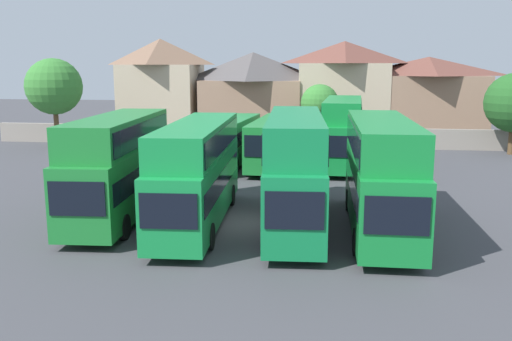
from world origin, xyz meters
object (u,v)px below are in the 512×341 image
(bus_1, at_px, (118,162))
(tree_right_of_lot, at_px, (320,104))
(bus_4, at_px, (381,169))
(house_terrace_left, at_px, (161,86))
(bus_2, at_px, (198,168))
(bus_7, at_px, (343,129))
(bus_3, at_px, (295,164))
(tree_behind_wall, at_px, (54,87))
(bus_6, at_px, (274,140))
(house_terrace_right, at_px, (344,88))
(bus_5, at_px, (230,139))
(house_terrace_centre, at_px, (253,93))
(house_terrace_far_right, at_px, (427,96))

(bus_1, height_order, tree_right_of_lot, tree_right_of_lot)
(bus_4, relative_size, house_terrace_left, 1.12)
(bus_2, bearing_deg, bus_7, 152.82)
(bus_3, height_order, tree_behind_wall, tree_behind_wall)
(bus_3, xyz_separation_m, tree_right_of_lot, (0.57, 27.60, 0.90))
(tree_behind_wall, bearing_deg, bus_1, -56.70)
(bus_2, distance_m, bus_3, 4.49)
(bus_4, distance_m, tree_right_of_lot, 28.10)
(bus_6, height_order, tree_behind_wall, tree_behind_wall)
(bus_7, bearing_deg, bus_3, -6.30)
(bus_3, distance_m, tree_right_of_lot, 27.62)
(bus_6, distance_m, house_terrace_right, 19.83)
(bus_5, distance_m, bus_7, 8.23)
(bus_4, distance_m, tree_behind_wall, 34.99)
(tree_behind_wall, xyz_separation_m, tree_right_of_lot, (23.50, 5.50, -1.65))
(bus_3, bearing_deg, bus_4, 82.06)
(bus_7, bearing_deg, bus_5, -85.44)
(house_terrace_right, height_order, tree_right_of_lot, house_terrace_right)
(bus_4, height_order, house_terrace_centre, house_terrace_centre)
(bus_5, distance_m, bus_6, 3.27)
(bus_6, height_order, bus_7, bus_7)
(bus_3, xyz_separation_m, house_terrace_centre, (-6.62, 34.00, 1.55))
(bus_2, relative_size, bus_6, 1.08)
(bus_5, distance_m, house_terrace_far_right, 25.69)
(bus_3, height_order, bus_7, bus_3)
(bus_6, relative_size, house_terrace_centre, 1.01)
(bus_3, height_order, bus_4, bus_3)
(house_terrace_right, bearing_deg, bus_4, -88.46)
(bus_6, height_order, tree_right_of_lot, tree_right_of_lot)
(bus_1, height_order, bus_5, bus_1)
(bus_5, xyz_separation_m, house_terrace_left, (-10.79, 18.24, 3.18))
(house_terrace_left, bearing_deg, house_terrace_centre, 4.09)
(bus_1, distance_m, house_terrace_right, 35.66)
(bus_1, height_order, house_terrace_right, house_terrace_right)
(bus_5, xyz_separation_m, tree_right_of_lot, (6.29, 12.55, 1.82))
(bus_1, bearing_deg, tree_right_of_lot, 158.15)
(bus_2, xyz_separation_m, tree_behind_wall, (-18.46, 22.38, 2.75))
(house_terrace_centre, relative_size, tree_behind_wall, 1.37)
(bus_2, distance_m, house_terrace_far_right, 37.88)
(bus_2, xyz_separation_m, bus_7, (6.95, 15.57, 0.11))
(bus_2, bearing_deg, bus_3, 90.41)
(bus_7, bearing_deg, house_terrace_centre, -151.20)
(bus_6, relative_size, tree_right_of_lot, 1.97)
(house_terrace_centre, bearing_deg, tree_right_of_lot, -41.67)
(bus_2, xyz_separation_m, house_terrace_right, (7.38, 34.06, 2.28))
(bus_2, height_order, bus_6, bus_2)
(bus_7, bearing_deg, tree_right_of_lot, -168.35)
(bus_4, distance_m, house_terrace_right, 34.16)
(house_terrace_far_right, bearing_deg, tree_right_of_lot, -149.07)
(bus_1, relative_size, bus_7, 0.99)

